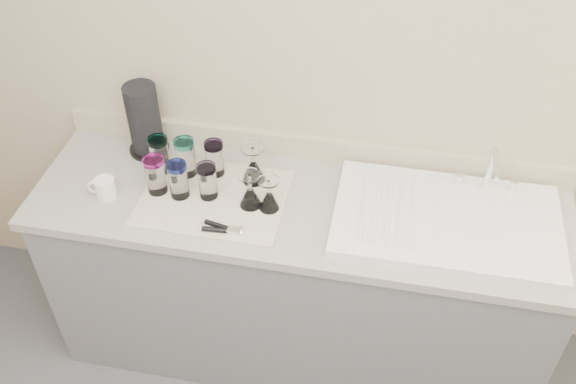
% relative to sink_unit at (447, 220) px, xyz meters
% --- Properties ---
extents(counter_unit, '(2.06, 0.62, 0.90)m').
position_rel_sink_unit_xyz_m(counter_unit, '(-0.55, -0.00, -0.47)').
color(counter_unit, slate).
rests_on(counter_unit, ground).
extents(sink_unit, '(0.82, 0.50, 0.22)m').
position_rel_sink_unit_xyz_m(sink_unit, '(0.00, 0.00, 0.00)').
color(sink_unit, white).
rests_on(sink_unit, counter_unit).
extents(dish_towel, '(0.55, 0.42, 0.01)m').
position_rel_sink_unit_xyz_m(dish_towel, '(-0.88, -0.04, -0.02)').
color(dish_towel, silver).
rests_on(dish_towel, counter_unit).
extents(tumbler_teal, '(0.08, 0.08, 0.16)m').
position_rel_sink_unit_xyz_m(tumbler_teal, '(-1.12, 0.08, 0.07)').
color(tumbler_teal, white).
rests_on(tumbler_teal, dish_towel).
extents(tumbler_cyan, '(0.08, 0.08, 0.16)m').
position_rel_sink_unit_xyz_m(tumbler_cyan, '(-1.02, 0.08, 0.07)').
color(tumbler_cyan, white).
rests_on(tumbler_cyan, dish_towel).
extents(tumbler_purple, '(0.08, 0.08, 0.15)m').
position_rel_sink_unit_xyz_m(tumbler_purple, '(-0.91, 0.10, 0.06)').
color(tumbler_purple, white).
rests_on(tumbler_purple, dish_towel).
extents(tumbler_magenta, '(0.08, 0.08, 0.16)m').
position_rel_sink_unit_xyz_m(tumbler_magenta, '(-1.10, -0.04, 0.07)').
color(tumbler_magenta, white).
rests_on(tumbler_magenta, dish_towel).
extents(tumbler_blue, '(0.08, 0.08, 0.15)m').
position_rel_sink_unit_xyz_m(tumbler_blue, '(-1.00, -0.05, 0.07)').
color(tumbler_blue, white).
rests_on(tumbler_blue, dish_towel).
extents(tumbler_lavender, '(0.07, 0.07, 0.15)m').
position_rel_sink_unit_xyz_m(tumbler_lavender, '(-0.90, -0.03, 0.06)').
color(tumbler_lavender, white).
rests_on(tumbler_lavender, dish_towel).
extents(goblet_back_left, '(0.09, 0.09, 0.16)m').
position_rel_sink_unit_xyz_m(goblet_back_left, '(-0.75, 0.09, 0.04)').
color(goblet_back_left, white).
rests_on(goblet_back_left, dish_towel).
extents(goblet_front_left, '(0.08, 0.08, 0.15)m').
position_rel_sink_unit_xyz_m(goblet_front_left, '(-0.73, -0.05, 0.04)').
color(goblet_front_left, white).
rests_on(goblet_front_left, dish_towel).
extents(goblet_front_right, '(0.08, 0.08, 0.14)m').
position_rel_sink_unit_xyz_m(goblet_front_right, '(-0.65, -0.05, 0.04)').
color(goblet_front_right, white).
rests_on(goblet_front_right, dish_towel).
extents(can_opener, '(0.15, 0.06, 0.02)m').
position_rel_sink_unit_xyz_m(can_opener, '(-0.79, -0.20, -0.00)').
color(can_opener, silver).
rests_on(can_opener, dish_towel).
extents(white_mug, '(0.11, 0.09, 0.08)m').
position_rel_sink_unit_xyz_m(white_mug, '(-1.28, -0.10, 0.02)').
color(white_mug, white).
rests_on(white_mug, counter_unit).
extents(paper_towel_roll, '(0.16, 0.16, 0.31)m').
position_rel_sink_unit_xyz_m(paper_towel_roll, '(-1.22, 0.20, 0.13)').
color(paper_towel_roll, black).
rests_on(paper_towel_roll, counter_unit).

